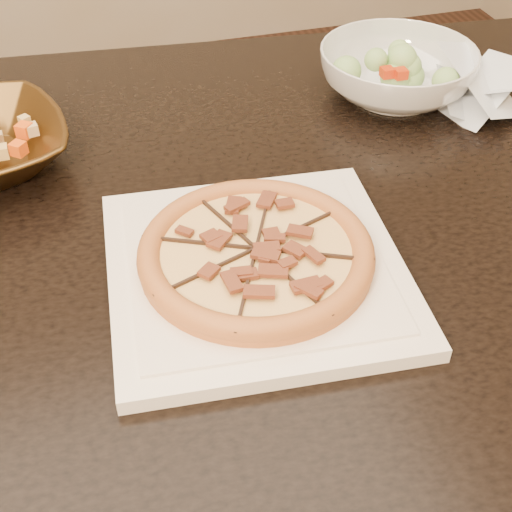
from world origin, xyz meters
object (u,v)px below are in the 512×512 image
object	(u,v)px
dining_table	(160,265)
plate	(256,269)
pizza	(256,253)
salad_bowl	(397,73)

from	to	relation	value
dining_table	plate	bearing A→B (deg)	-60.49
dining_table	pizza	xyz separation A→B (m)	(0.09, -0.16, 0.13)
pizza	dining_table	bearing A→B (deg)	119.50
dining_table	salad_bowl	distance (m)	0.47
pizza	salad_bowl	world-z (taller)	salad_bowl
dining_table	plate	distance (m)	0.21
plate	salad_bowl	world-z (taller)	salad_bowl
plate	pizza	bearing A→B (deg)	166.88
pizza	salad_bowl	bearing A→B (deg)	46.64
salad_bowl	pizza	bearing A→B (deg)	-133.36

